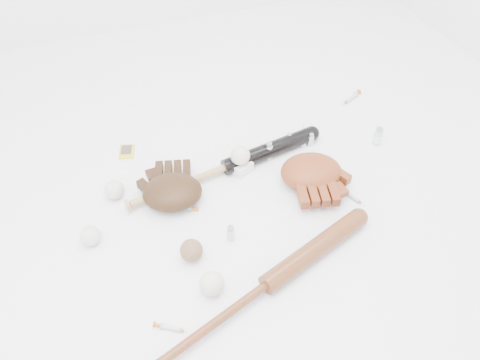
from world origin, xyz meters
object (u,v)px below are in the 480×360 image
object	(u,v)px
bat_wood	(267,284)
glove_dark	(172,192)
pedestal	(240,166)
bat_dark	(226,167)

from	to	relation	value
bat_wood	glove_dark	xyz separation A→B (m)	(-0.19, 0.48, 0.01)
pedestal	bat_dark	bearing A→B (deg)	173.10
bat_dark	pedestal	distance (m)	0.06
glove_dark	pedestal	distance (m)	0.30
bat_dark	bat_wood	world-z (taller)	bat_wood
bat_dark	glove_dark	bearing A→B (deg)	-172.52
glove_dark	pedestal	bearing A→B (deg)	27.95
bat_wood	glove_dark	distance (m)	0.52
pedestal	glove_dark	bearing A→B (deg)	-167.55
bat_dark	glove_dark	size ratio (longest dim) A/B	3.31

